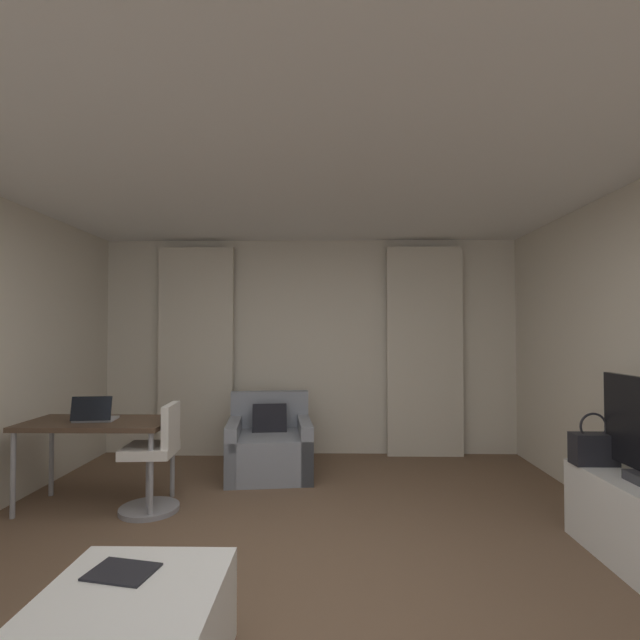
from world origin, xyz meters
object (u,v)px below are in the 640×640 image
Objects in this scene: magazine_open at (122,572)px; laptop at (94,416)px; armchair at (269,447)px; desk_chair at (155,463)px; coffee_table at (133,637)px; handbag_primary at (594,448)px; desk at (98,429)px.

laptop is at bearing 119.96° from magazine_open.
desk_chair is at bearing -129.46° from armchair.
laptop reaches higher than coffee_table.
desk_chair is at bearing 106.43° from magazine_open.
armchair is at bearing 149.18° from handbag_primary.
laptop is 3.91m from handbag_primary.
desk is at bearing 171.43° from handbag_primary.
desk_chair is (0.52, -0.09, -0.26)m from desk.
handbag_primary reaches higher than desk_chair.
desk is at bearing 169.97° from desk_chair.
handbag_primary is at bearing -8.25° from laptop.
magazine_open reaches higher than coffee_table.
handbag_primary is at bearing -30.82° from armchair.
magazine_open is at bearing -60.83° from desk.
laptop is 2.35m from coffee_table.
desk_chair is (-0.83, -1.00, 0.11)m from armchair.
magazine_open is (-0.30, -2.78, 0.15)m from armchair.
desk is at bearing 120.01° from coffee_table.
desk is 3.45× the size of laptop.
handbag_primary reaches higher than magazine_open.
desk reaches higher than magazine_open.
armchair is 2.93m from handbag_primary.
armchair is 2.80m from magazine_open.
magazine_open is at bearing -73.57° from desk_chair.
coffee_table is 1.97× the size of handbag_primary.
desk_chair is 2.39× the size of handbag_primary.
handbag_primary is (3.86, -0.56, -0.11)m from laptop.
desk_chair is at bearing -10.03° from desk.
laptop is at bearing 172.32° from desk_chair.
magazine_open is (-0.10, 0.10, 0.21)m from coffee_table.
handbag_primary is (2.80, 1.29, 0.23)m from magazine_open.
laptop reaches higher than handbag_primary.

